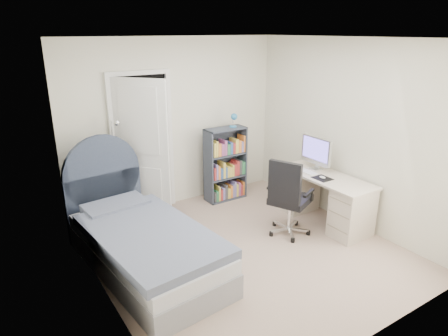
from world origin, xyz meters
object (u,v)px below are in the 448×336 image
office_chair (288,195)px  floor_lamp (118,182)px  bed (142,242)px  bookcase (226,167)px  desk (323,196)px  nightstand (111,200)px

office_chair → floor_lamp: bearing=137.6°
bed → floor_lamp: 1.25m
floor_lamp → office_chair: bearing=-42.4°
bookcase → desk: bookcase is taller
floor_lamp → desk: bearing=-32.2°
bed → desk: bed is taller
floor_lamp → desk: size_ratio=1.05×
nightstand → desk: desk is taller
office_chair → bed: bearing=169.3°
bed → desk: size_ratio=1.62×
desk → floor_lamp: bearing=147.8°
bed → office_chair: bed is taller
office_chair → bookcase: bearing=89.5°
floor_lamp → bed: bearing=-97.7°
floor_lamp → bookcase: (1.71, -0.09, -0.07)m
bed → bookcase: bearing=30.8°
bed → nightstand: (0.05, 1.25, 0.05)m
bed → floor_lamp: size_ratio=1.55×
bed → desk: (2.56, -0.31, 0.07)m
bed → nightstand: bed is taller
desk → office_chair: size_ratio=1.34×
nightstand → floor_lamp: floor_lamp is taller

